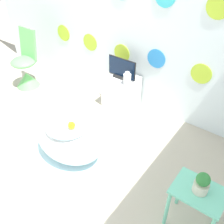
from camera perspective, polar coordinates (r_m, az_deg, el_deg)
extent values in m
cube|color=white|center=(3.44, 2.65, 21.85)|extent=(4.96, 0.04, 2.60)
cylinder|color=#B2D633|center=(4.28, -10.51, 16.54)|extent=(0.25, 0.01, 0.25)
cylinder|color=#B2D633|center=(3.94, -4.81, 14.86)|extent=(0.25, 0.01, 0.25)
cylinder|color=#B2D633|center=(3.63, 2.10, 12.71)|extent=(0.25, 0.01, 0.25)
cylinder|color=#2D8CE0|center=(3.37, 9.61, 11.37)|extent=(0.25, 0.01, 0.25)
cylinder|color=#B2D633|center=(3.20, 18.83, 7.87)|extent=(0.25, 0.01, 0.25)
cylinder|color=#B2D633|center=(2.92, 22.20, 20.45)|extent=(0.25, 0.01, 0.25)
cube|color=silver|center=(3.01, -10.56, -11.14)|extent=(0.99, 0.90, 0.01)
ellipsoid|color=white|center=(2.95, -9.18, -5.78)|extent=(0.80, 0.59, 0.46)
cylinder|color=#B2DBEA|center=(2.82, -9.60, -2.68)|extent=(0.48, 0.48, 0.01)
sphere|color=yellow|center=(2.71, -8.78, -2.87)|extent=(0.08, 0.08, 0.08)
sphere|color=yellow|center=(2.68, -9.04, -2.55)|extent=(0.05, 0.05, 0.05)
cone|color=orange|center=(2.67, -9.36, -2.79)|extent=(0.02, 0.02, 0.02)
cone|color=#66C166|center=(4.38, -17.94, 6.78)|extent=(0.36, 0.36, 0.23)
ellipsoid|color=#66C166|center=(4.24, -18.72, 10.29)|extent=(0.38, 0.38, 0.13)
cube|color=#66C166|center=(4.22, -17.84, 13.92)|extent=(0.33, 0.10, 0.47)
cube|color=silver|center=(3.65, 2.01, 4.39)|extent=(0.44, 0.34, 0.47)
cube|color=white|center=(3.49, 0.49, 4.35)|extent=(0.38, 0.01, 0.13)
cube|color=black|center=(3.53, 2.09, 7.70)|extent=(0.22, 0.12, 0.02)
cube|color=black|center=(3.47, 2.19, 9.62)|extent=(0.41, 0.01, 0.26)
cube|color=#0F1E38|center=(3.46, 2.10, 9.56)|extent=(0.39, 0.01, 0.24)
cylinder|color=white|center=(3.34, 3.31, 7.09)|extent=(0.10, 0.10, 0.14)
cylinder|color=white|center=(3.30, 3.37, 8.42)|extent=(0.05, 0.05, 0.03)
cube|color=#72D8B7|center=(2.28, 18.44, -16.14)|extent=(0.41, 0.31, 0.02)
cylinder|color=#72D8B7|center=(2.42, 11.89, -19.88)|extent=(0.03, 0.03, 0.46)
cylinder|color=#72D8B7|center=(2.57, 14.58, -15.69)|extent=(0.03, 0.03, 0.46)
cylinder|color=#72D8B7|center=(2.54, 22.40, -18.97)|extent=(0.03, 0.03, 0.46)
cylinder|color=beige|center=(2.23, 18.75, -15.22)|extent=(0.12, 0.12, 0.09)
sphere|color=#2D7A38|center=(2.16, 19.25, -13.70)|extent=(0.11, 0.11, 0.11)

